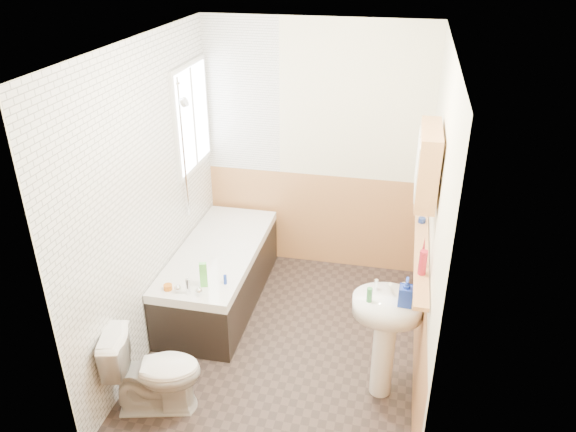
# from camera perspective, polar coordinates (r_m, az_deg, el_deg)

# --- Properties ---
(floor) EXTENTS (2.80, 2.80, 0.00)m
(floor) POSITION_cam_1_polar(r_m,az_deg,el_deg) (4.95, -0.37, -12.74)
(floor) COLOR #2F2521
(floor) RESTS_ON ground
(ceiling) EXTENTS (2.80, 2.80, 0.00)m
(ceiling) POSITION_cam_1_polar(r_m,az_deg,el_deg) (3.87, -0.49, 17.10)
(ceiling) COLOR white
(ceiling) RESTS_ON ground
(wall_back) EXTENTS (2.20, 0.02, 2.50)m
(wall_back) POSITION_cam_1_polar(r_m,az_deg,el_deg) (5.54, 2.77, 6.71)
(wall_back) COLOR #F4EECA
(wall_back) RESTS_ON ground
(wall_front) EXTENTS (2.20, 0.02, 2.50)m
(wall_front) POSITION_cam_1_polar(r_m,az_deg,el_deg) (3.11, -6.18, -11.15)
(wall_front) COLOR #F4EECA
(wall_front) RESTS_ON ground
(wall_left) EXTENTS (0.02, 2.80, 2.50)m
(wall_left) POSITION_cam_1_polar(r_m,az_deg,el_deg) (4.61, -14.03, 1.60)
(wall_left) COLOR #F4EECA
(wall_left) RESTS_ON ground
(wall_right) EXTENTS (0.02, 2.80, 2.50)m
(wall_right) POSITION_cam_1_polar(r_m,az_deg,el_deg) (4.19, 14.57, -1.13)
(wall_right) COLOR #F4EECA
(wall_right) RESTS_ON ground
(wainscot_right) EXTENTS (0.01, 2.80, 1.00)m
(wainscot_right) POSITION_cam_1_polar(r_m,az_deg,el_deg) (4.58, 13.21, -9.42)
(wainscot_right) COLOR tan
(wainscot_right) RESTS_ON wall_right
(wainscot_front) EXTENTS (2.20, 0.01, 1.00)m
(wainscot_front) POSITION_cam_1_polar(r_m,az_deg,el_deg) (3.63, -5.45, -20.30)
(wainscot_front) COLOR tan
(wainscot_front) RESTS_ON wall_front
(wainscot_back) EXTENTS (2.20, 0.01, 1.00)m
(wainscot_back) POSITION_cam_1_polar(r_m,az_deg,el_deg) (5.82, 2.57, -0.31)
(wainscot_back) COLOR tan
(wainscot_back) RESTS_ON wall_back
(tile_cladding_left) EXTENTS (0.01, 2.80, 2.50)m
(tile_cladding_left) POSITION_cam_1_polar(r_m,az_deg,el_deg) (4.60, -13.78, 1.58)
(tile_cladding_left) COLOR white
(tile_cladding_left) RESTS_ON wall_left
(tile_return_back) EXTENTS (0.75, 0.01, 1.50)m
(tile_return_back) POSITION_cam_1_polar(r_m,az_deg,el_deg) (5.52, -4.77, 12.04)
(tile_return_back) COLOR white
(tile_return_back) RESTS_ON wall_back
(window) EXTENTS (0.03, 0.79, 0.99)m
(window) POSITION_cam_1_polar(r_m,az_deg,el_deg) (5.26, -9.67, 9.86)
(window) COLOR white
(window) RESTS_ON wall_left
(bathtub) EXTENTS (0.70, 1.68, 0.71)m
(bathtub) POSITION_cam_1_polar(r_m,az_deg,el_deg) (5.33, -6.95, -5.81)
(bathtub) COLOR black
(bathtub) RESTS_ON floor
(shower_riser) EXTENTS (0.11, 0.09, 1.28)m
(shower_riser) POSITION_cam_1_polar(r_m,az_deg,el_deg) (5.00, -10.60, 7.75)
(shower_riser) COLOR silver
(shower_riser) RESTS_ON wall_left
(toilet) EXTENTS (0.75, 0.53, 0.66)m
(toilet) POSITION_cam_1_polar(r_m,az_deg,el_deg) (4.30, -13.41, -15.10)
(toilet) COLOR white
(toilet) RESTS_ON floor
(sink) EXTENTS (0.50, 0.41, 0.97)m
(sink) POSITION_cam_1_polar(r_m,az_deg,el_deg) (4.19, 9.90, -11.00)
(sink) COLOR white
(sink) RESTS_ON floor
(pine_shelf) EXTENTS (0.10, 1.49, 0.03)m
(pine_shelf) POSITION_cam_1_polar(r_m,az_deg,el_deg) (4.20, 13.39, -3.34)
(pine_shelf) COLOR tan
(pine_shelf) RESTS_ON wall_right
(medicine_cabinet) EXTENTS (0.14, 0.56, 0.51)m
(medicine_cabinet) POSITION_cam_1_polar(r_m,az_deg,el_deg) (3.92, 14.00, 5.12)
(medicine_cabinet) COLOR tan
(medicine_cabinet) RESTS_ON wall_right
(foam_can) EXTENTS (0.06, 0.06, 0.18)m
(foam_can) POSITION_cam_1_polar(r_m,az_deg,el_deg) (3.84, 13.54, -4.62)
(foam_can) COLOR maroon
(foam_can) RESTS_ON pine_shelf
(green_bottle) EXTENTS (0.05, 0.05, 0.22)m
(green_bottle) POSITION_cam_1_polar(r_m,az_deg,el_deg) (3.92, 13.57, -3.52)
(green_bottle) COLOR maroon
(green_bottle) RESTS_ON pine_shelf
(black_jar) EXTENTS (0.07, 0.07, 0.04)m
(black_jar) POSITION_cam_1_polar(r_m,az_deg,el_deg) (4.54, 13.45, -0.42)
(black_jar) COLOR navy
(black_jar) RESTS_ON pine_shelf
(soap_bottle) EXTENTS (0.11, 0.22, 0.10)m
(soap_bottle) POSITION_cam_1_polar(r_m,az_deg,el_deg) (3.97, 11.84, -8.21)
(soap_bottle) COLOR #19339E
(soap_bottle) RESTS_ON sink
(clear_bottle) EXTENTS (0.05, 0.05, 0.11)m
(clear_bottle) POSITION_cam_1_polar(r_m,az_deg,el_deg) (3.96, 8.27, -7.94)
(clear_bottle) COLOR #388447
(clear_bottle) RESTS_ON sink
(blue_gel) EXTENTS (0.07, 0.06, 0.22)m
(blue_gel) POSITION_cam_1_polar(r_m,az_deg,el_deg) (4.62, -8.59, -5.92)
(blue_gel) COLOR #59C647
(blue_gel) RESTS_ON bathtub
(cream_jar) EXTENTS (0.08, 0.08, 0.04)m
(cream_jar) POSITION_cam_1_polar(r_m,az_deg,el_deg) (4.67, -12.11, -7.08)
(cream_jar) COLOR orange
(cream_jar) RESTS_ON bathtub
(orange_bottle) EXTENTS (0.03, 0.03, 0.08)m
(orange_bottle) POSITION_cam_1_polar(r_m,az_deg,el_deg) (4.66, -6.40, -6.44)
(orange_bottle) COLOR #19339E
(orange_bottle) RESTS_ON bathtub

